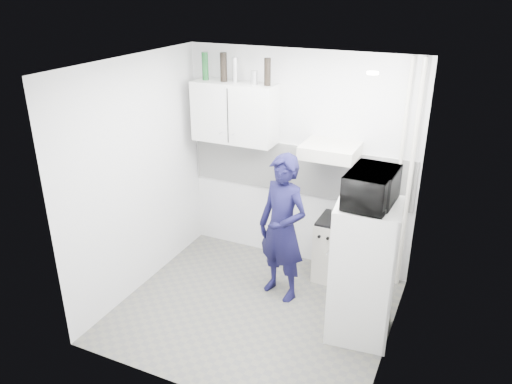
% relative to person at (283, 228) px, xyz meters
% --- Properties ---
extents(floor, '(2.80, 2.80, 0.00)m').
position_rel_person_xyz_m(floor, '(-0.14, -0.42, -0.83)').
color(floor, '#535451').
rests_on(floor, ground).
extents(ceiling, '(2.80, 2.80, 0.00)m').
position_rel_person_xyz_m(ceiling, '(-0.14, -0.42, 1.77)').
color(ceiling, white).
rests_on(ceiling, wall_back).
extents(wall_back, '(2.80, 0.00, 2.80)m').
position_rel_person_xyz_m(wall_back, '(-0.14, 0.83, 0.47)').
color(wall_back, silver).
rests_on(wall_back, floor).
extents(wall_left, '(0.00, 2.60, 2.60)m').
position_rel_person_xyz_m(wall_left, '(-1.54, -0.42, 0.47)').
color(wall_left, silver).
rests_on(wall_left, floor).
extents(wall_right, '(0.00, 2.60, 2.60)m').
position_rel_person_xyz_m(wall_right, '(1.26, -0.42, 0.47)').
color(wall_right, silver).
rests_on(wall_right, floor).
extents(person, '(0.70, 0.56, 1.65)m').
position_rel_person_xyz_m(person, '(0.00, 0.00, 0.00)').
color(person, black).
rests_on(person, floor).
extents(stove, '(0.46, 0.46, 0.74)m').
position_rel_person_xyz_m(stove, '(0.46, 0.58, -0.46)').
color(stove, beige).
rests_on(stove, floor).
extents(fridge, '(0.65, 0.65, 1.42)m').
position_rel_person_xyz_m(fridge, '(0.96, -0.30, -0.12)').
color(fridge, silver).
rests_on(fridge, floor).
extents(stove_top, '(0.44, 0.44, 0.03)m').
position_rel_person_xyz_m(stove_top, '(0.46, 0.58, -0.07)').
color(stove_top, black).
rests_on(stove_top, stove).
extents(saucepan, '(0.18, 0.18, 0.10)m').
position_rel_person_xyz_m(saucepan, '(0.46, 0.61, -0.01)').
color(saucepan, silver).
rests_on(saucepan, stove_top).
extents(microwave, '(0.60, 0.42, 0.32)m').
position_rel_person_xyz_m(microwave, '(0.96, -0.30, 0.75)').
color(microwave, black).
rests_on(microwave, fridge).
extents(bottle_a, '(0.07, 0.07, 0.32)m').
position_rel_person_xyz_m(bottle_a, '(-1.27, 0.66, 1.53)').
color(bottle_a, '#144C1E').
rests_on(bottle_a, upper_cabinet).
extents(bottle_c, '(0.08, 0.08, 0.33)m').
position_rel_person_xyz_m(bottle_c, '(-1.03, 0.66, 1.54)').
color(bottle_c, black).
rests_on(bottle_c, upper_cabinet).
extents(bottle_d, '(0.06, 0.06, 0.28)m').
position_rel_person_xyz_m(bottle_d, '(-0.88, 0.66, 1.51)').
color(bottle_d, silver).
rests_on(bottle_d, upper_cabinet).
extents(canister_b, '(0.08, 0.08, 0.15)m').
position_rel_person_xyz_m(canister_b, '(-0.64, 0.66, 1.45)').
color(canister_b, silver).
rests_on(canister_b, upper_cabinet).
extents(bottle_e, '(0.07, 0.07, 0.30)m').
position_rel_person_xyz_m(bottle_e, '(-0.48, 0.66, 1.52)').
color(bottle_e, black).
rests_on(bottle_e, upper_cabinet).
extents(upper_cabinet, '(1.00, 0.35, 0.70)m').
position_rel_person_xyz_m(upper_cabinet, '(-0.89, 0.66, 1.02)').
color(upper_cabinet, silver).
rests_on(upper_cabinet, wall_back).
extents(range_hood, '(0.60, 0.50, 0.14)m').
position_rel_person_xyz_m(range_hood, '(0.31, 0.58, 0.74)').
color(range_hood, beige).
rests_on(range_hood, wall_back).
extents(backsplash, '(2.74, 0.03, 0.60)m').
position_rel_person_xyz_m(backsplash, '(-0.14, 0.82, 0.37)').
color(backsplash, white).
rests_on(backsplash, wall_back).
extents(pipe_a, '(0.05, 0.05, 2.60)m').
position_rel_person_xyz_m(pipe_a, '(1.16, 0.75, 0.47)').
color(pipe_a, beige).
rests_on(pipe_a, floor).
extents(pipe_b, '(0.04, 0.04, 2.60)m').
position_rel_person_xyz_m(pipe_b, '(1.04, 0.75, 0.47)').
color(pipe_b, beige).
rests_on(pipe_b, floor).
extents(ceiling_spot_fixture, '(0.10, 0.10, 0.02)m').
position_rel_person_xyz_m(ceiling_spot_fixture, '(0.86, -0.22, 1.74)').
color(ceiling_spot_fixture, white).
rests_on(ceiling_spot_fixture, ceiling).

